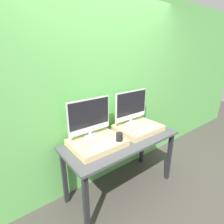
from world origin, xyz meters
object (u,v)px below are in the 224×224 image
at_px(mug, 119,137).
at_px(monitor_right, 131,106).
at_px(keyboard_left, 105,145).
at_px(keyboard_right, 147,129).
at_px(monitor_left, 89,117).

distance_m(mug, monitor_right, 0.61).
bearing_deg(keyboard_left, keyboard_right, 0.00).
height_order(keyboard_left, keyboard_right, same).
bearing_deg(keyboard_right, monitor_right, 90.00).
height_order(monitor_left, mug, monitor_left).
bearing_deg(keyboard_right, keyboard_left, 180.00).
xyz_separation_m(monitor_right, keyboard_right, (-0.00, -0.32, -0.23)).
distance_m(monitor_left, monitor_right, 0.67).
xyz_separation_m(monitor_left, keyboard_right, (0.67, -0.32, -0.23)).
distance_m(mug, keyboard_right, 0.48).
bearing_deg(monitor_right, keyboard_left, -154.90).
relative_size(keyboard_left, keyboard_right, 1.00).
distance_m(keyboard_left, keyboard_right, 0.67).
distance_m(keyboard_left, monitor_right, 0.78).
bearing_deg(keyboard_left, mug, -0.00).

